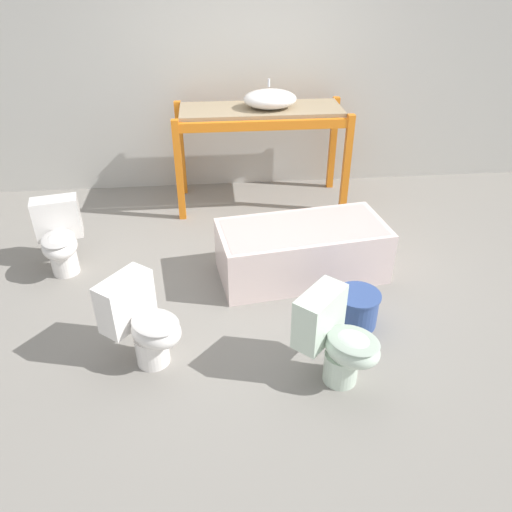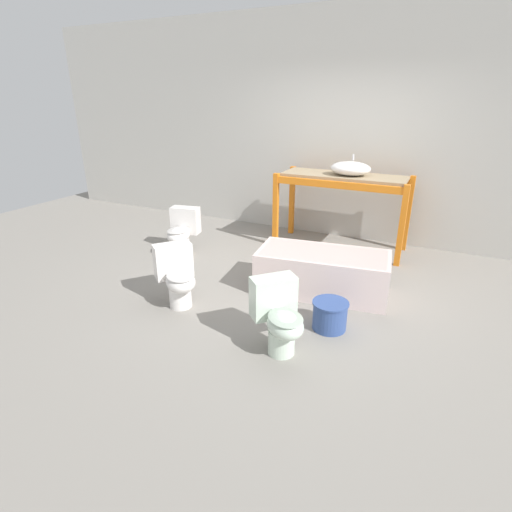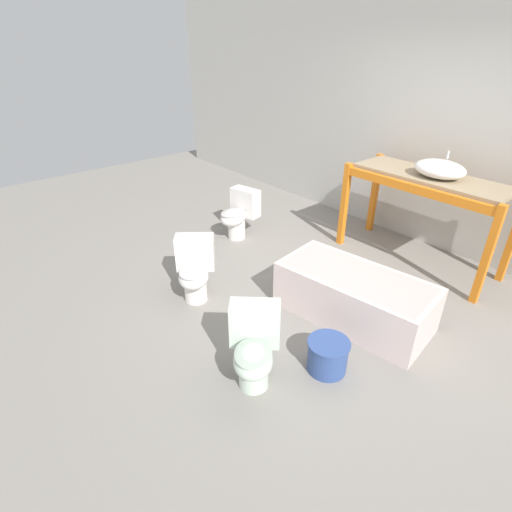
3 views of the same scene
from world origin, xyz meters
name	(u,v)px [view 1 (image 1 of 3)]	position (x,y,z in m)	size (l,w,h in m)	color
ground_plane	(262,272)	(0.00, 0.00, 0.00)	(12.00, 12.00, 0.00)	gray
warehouse_wall_rear	(243,40)	(0.00, 1.97, 1.60)	(10.80, 0.08, 3.20)	beige
shelving_rack	(261,125)	(0.13, 1.41, 0.87)	(1.78, 0.70, 1.05)	orange
sink_basin	(270,99)	(0.22, 1.38, 1.14)	(0.54, 0.41, 0.26)	white
bathtub_main	(302,247)	(0.34, -0.05, 0.27)	(1.48, 0.84, 0.47)	silver
toilet_near	(59,237)	(-1.73, 0.22, 0.33)	(0.43, 0.58, 0.63)	white
toilet_far	(143,322)	(-0.91, -0.99, 0.33)	(0.62, 0.59, 0.63)	white
toilet_extra	(336,338)	(0.34, -1.28, 0.33)	(0.61, 0.61, 0.63)	silver
bucket_white	(357,308)	(0.64, -0.76, 0.15)	(0.34, 0.34, 0.27)	#334C8C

